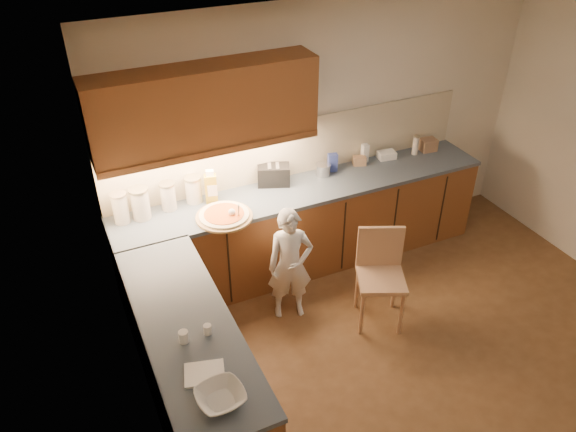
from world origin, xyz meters
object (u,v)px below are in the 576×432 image
object	(u,v)px
wooden_chair	(380,270)
oil_jug	(211,188)
child	(290,265)
pizza_on_board	(224,216)
toaster	(274,175)

from	to	relation	value
wooden_chair	oil_jug	size ratio (longest dim) A/B	2.77
child	pizza_on_board	bearing A→B (deg)	150.13
child	oil_jug	distance (m)	1.01
pizza_on_board	toaster	world-z (taller)	toaster
child	toaster	distance (m)	0.95
wooden_chair	oil_jug	world-z (taller)	oil_jug
pizza_on_board	child	distance (m)	0.73
wooden_chair	child	bearing A→B (deg)	176.66
toaster	oil_jug	bearing A→B (deg)	-153.05
wooden_chair	toaster	bearing A→B (deg)	137.63
wooden_chair	toaster	world-z (taller)	toaster
child	wooden_chair	world-z (taller)	child
pizza_on_board	wooden_chair	xyz separation A→B (m)	(1.15, -0.81, -0.41)
child	wooden_chair	distance (m)	0.80
pizza_on_board	child	world-z (taller)	pizza_on_board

